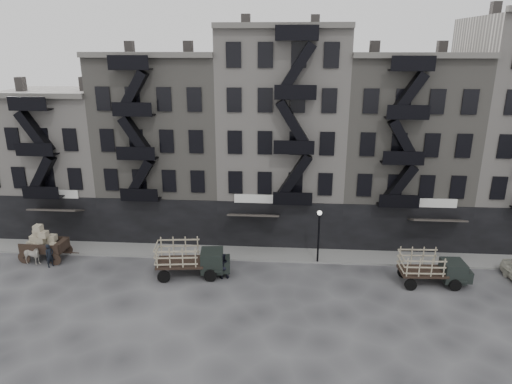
# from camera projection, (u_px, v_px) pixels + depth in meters

# --- Properties ---
(ground) EXTENTS (140.00, 140.00, 0.00)m
(ground) POSITION_uv_depth(u_px,v_px,m) (277.00, 278.00, 32.59)
(ground) COLOR #38383A
(ground) RESTS_ON ground
(sidewalk) EXTENTS (55.00, 2.50, 0.15)m
(sidewalk) POSITION_uv_depth(u_px,v_px,m) (278.00, 254.00, 36.13)
(sidewalk) COLOR slate
(sidewalk) RESTS_ON ground
(building_west) EXTENTS (10.00, 11.35, 13.20)m
(building_west) POSITION_uv_depth(u_px,v_px,m) (62.00, 159.00, 41.46)
(building_west) COLOR #B0AAA2
(building_west) RESTS_ON ground
(building_midwest) EXTENTS (10.00, 11.35, 16.20)m
(building_midwest) POSITION_uv_depth(u_px,v_px,m) (169.00, 144.00, 40.28)
(building_midwest) COLOR slate
(building_midwest) RESTS_ON ground
(building_center) EXTENTS (10.00, 11.35, 18.20)m
(building_center) POSITION_uv_depth(u_px,v_px,m) (282.00, 135.00, 39.27)
(building_center) COLOR #B0AAA2
(building_center) RESTS_ON ground
(building_mideast) EXTENTS (10.00, 11.35, 16.20)m
(building_mideast) POSITION_uv_depth(u_px,v_px,m) (399.00, 148.00, 38.87)
(building_mideast) COLOR slate
(building_mideast) RESTS_ON ground
(lamp_post) EXTENTS (0.36, 0.36, 4.28)m
(lamp_post) POSITION_uv_depth(u_px,v_px,m) (319.00, 229.00, 33.98)
(lamp_post) COLOR black
(lamp_post) RESTS_ON ground
(horse) EXTENTS (1.82, 0.98, 1.47)m
(horse) POSITION_uv_depth(u_px,v_px,m) (31.00, 256.00, 34.38)
(horse) COLOR #BBB5AB
(horse) RESTS_ON ground
(wagon) EXTENTS (3.52, 2.00, 2.92)m
(wagon) POSITION_uv_depth(u_px,v_px,m) (42.00, 239.00, 34.98)
(wagon) COLOR black
(wagon) RESTS_ON ground
(stake_truck_west) EXTENTS (5.38, 2.65, 2.61)m
(stake_truck_west) POSITION_uv_depth(u_px,v_px,m) (190.00, 256.00, 32.59)
(stake_truck_west) COLOR black
(stake_truck_west) RESTS_ON ground
(stake_truck_east) EXTENTS (4.87, 2.18, 2.40)m
(stake_truck_east) POSITION_uv_depth(u_px,v_px,m) (433.00, 266.00, 31.42)
(stake_truck_east) COLOR black
(stake_truck_east) RESTS_ON ground
(pedestrian_west) EXTENTS (0.70, 0.79, 1.81)m
(pedestrian_west) POSITION_uv_depth(u_px,v_px,m) (50.00, 256.00, 34.03)
(pedestrian_west) COLOR black
(pedestrian_west) RESTS_ON ground
(pedestrian_mid) EXTENTS (1.04, 0.88, 1.87)m
(pedestrian_mid) POSITION_uv_depth(u_px,v_px,m) (223.00, 266.00, 32.39)
(pedestrian_mid) COLOR black
(pedestrian_mid) RESTS_ON ground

